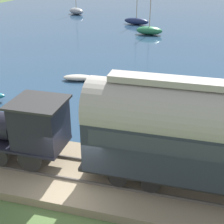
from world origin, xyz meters
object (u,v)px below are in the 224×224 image
(passenger_coach, at_px, (222,136))
(rowboat_far_out, at_px, (48,109))
(steam_locomotive, at_px, (12,125))
(sailboat_navy, at_px, (136,21))
(sailboat_green, at_px, (149,30))
(rowboat_off_pier, at_px, (126,108))
(sailboat_gray, at_px, (76,11))
(rowboat_near_shore, at_px, (78,78))

(passenger_coach, distance_m, rowboat_far_out, 11.96)
(steam_locomotive, height_order, sailboat_navy, sailboat_navy)
(passenger_coach, height_order, sailboat_green, sailboat_green)
(steam_locomotive, distance_m, rowboat_off_pier, 8.37)
(passenger_coach, height_order, rowboat_off_pier, passenger_coach)
(sailboat_green, height_order, rowboat_off_pier, sailboat_green)
(steam_locomotive, bearing_deg, sailboat_gray, 17.50)
(steam_locomotive, distance_m, rowboat_near_shore, 12.11)
(passenger_coach, distance_m, rowboat_off_pier, 9.38)
(rowboat_near_shore, bearing_deg, sailboat_gray, 9.44)
(passenger_coach, xyz_separation_m, rowboat_far_out, (5.85, 10.04, -2.84))
(sailboat_gray, height_order, rowboat_far_out, sailboat_gray)
(sailboat_green, bearing_deg, steam_locomotive, -179.39)
(sailboat_navy, height_order, rowboat_far_out, sailboat_navy)
(sailboat_green, distance_m, rowboat_far_out, 24.87)
(sailboat_gray, height_order, rowboat_near_shore, sailboat_gray)
(passenger_coach, bearing_deg, rowboat_off_pier, 35.54)
(rowboat_off_pier, xyz_separation_m, rowboat_far_out, (-1.44, 4.84, -0.02))
(sailboat_green, bearing_deg, rowboat_far_out, 177.08)
(sailboat_green, xyz_separation_m, rowboat_near_shore, (-18.71, 2.86, -0.33))
(sailboat_green, relative_size, sailboat_navy, 0.85)
(sailboat_green, relative_size, rowboat_far_out, 2.91)
(steam_locomotive, distance_m, passenger_coach, 8.82)
(sailboat_gray, xyz_separation_m, rowboat_near_shore, (-32.22, -12.47, -0.37))
(sailboat_navy, height_order, rowboat_near_shore, sailboat_navy)
(rowboat_near_shore, bearing_deg, sailboat_navy, -11.44)
(sailboat_gray, relative_size, sailboat_navy, 0.95)
(passenger_coach, distance_m, rowboat_near_shore, 15.90)
(sailboat_green, height_order, sailboat_navy, sailboat_navy)
(sailboat_gray, xyz_separation_m, sailboat_navy, (-6.97, -12.35, -0.05))
(passenger_coach, height_order, sailboat_navy, sailboat_navy)
(sailboat_gray, xyz_separation_m, sailboat_green, (-13.51, -15.33, -0.04))
(steam_locomotive, bearing_deg, sailboat_green, -2.69)
(passenger_coach, xyz_separation_m, rowboat_off_pier, (7.28, 5.20, -2.82))
(rowboat_near_shore, bearing_deg, steam_locomotive, 175.14)
(sailboat_gray, distance_m, rowboat_off_pier, 40.74)
(sailboat_gray, distance_m, rowboat_far_out, 40.27)
(passenger_coach, bearing_deg, steam_locomotive, 90.00)
(passenger_coach, xyz_separation_m, rowboat_near_shore, (11.86, 10.21, -2.80))
(sailboat_navy, relative_size, rowboat_off_pier, 3.10)
(sailboat_navy, relative_size, rowboat_near_shore, 2.72)
(sailboat_green, bearing_deg, sailboat_navy, 27.84)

